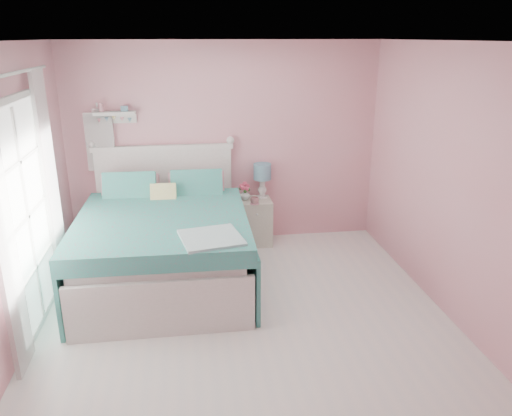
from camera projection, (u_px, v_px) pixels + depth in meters
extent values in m
plane|color=white|center=(247.00, 327.00, 4.78)|extent=(4.50, 4.50, 0.00)
plane|color=pink|center=(225.00, 145.00, 6.46)|extent=(4.00, 0.00, 4.00)
plane|color=pink|center=(308.00, 349.00, 2.25)|extent=(4.00, 0.00, 4.00)
plane|color=pink|center=(5.00, 208.00, 4.09)|extent=(0.00, 4.50, 4.50)
plane|color=pink|center=(460.00, 188.00, 4.62)|extent=(0.00, 4.50, 4.50)
plane|color=white|center=(245.00, 41.00, 3.93)|extent=(4.50, 4.50, 0.00)
cube|color=silver|center=(165.00, 261.00, 5.60)|extent=(1.72, 2.25, 0.49)
cube|color=silver|center=(163.00, 235.00, 5.49)|extent=(1.66, 2.19, 0.16)
cube|color=silver|center=(166.00, 198.00, 6.52)|extent=(1.72, 0.07, 1.27)
cube|color=silver|center=(163.00, 148.00, 6.30)|extent=(1.78, 0.09, 0.06)
cube|color=silver|center=(162.00, 309.00, 4.55)|extent=(1.72, 0.06, 0.56)
cube|color=teal|center=(162.00, 225.00, 5.30)|extent=(1.83, 1.99, 0.18)
cube|color=pink|center=(131.00, 191.00, 6.09)|extent=(0.69, 0.29, 0.43)
cube|color=pink|center=(197.00, 188.00, 6.20)|extent=(0.69, 0.29, 0.43)
cube|color=#CCBC59|center=(163.00, 196.00, 5.89)|extent=(0.30, 0.22, 0.31)
cube|color=beige|center=(255.00, 222.00, 6.62)|extent=(0.42, 0.39, 0.61)
cube|color=silver|center=(257.00, 214.00, 6.39)|extent=(0.36, 0.02, 0.16)
sphere|color=white|center=(257.00, 214.00, 6.37)|extent=(0.03, 0.03, 0.03)
cylinder|color=white|center=(262.00, 197.00, 6.62)|extent=(0.15, 0.15, 0.02)
cylinder|color=white|center=(262.00, 188.00, 6.58)|extent=(0.07, 0.07, 0.25)
cylinder|color=#6696AA|center=(262.00, 172.00, 6.50)|extent=(0.23, 0.23, 0.21)
imported|color=silver|center=(245.00, 195.00, 6.50)|extent=(0.16, 0.16, 0.14)
imported|color=tan|center=(255.00, 201.00, 6.35)|extent=(0.13, 0.13, 0.09)
sphere|color=#E44E6F|center=(245.00, 184.00, 6.46)|extent=(0.06, 0.06, 0.06)
sphere|color=#E44E6F|center=(248.00, 186.00, 6.49)|extent=(0.06, 0.06, 0.06)
sphere|color=#E44E6F|center=(242.00, 186.00, 6.47)|extent=(0.06, 0.06, 0.06)
sphere|color=#E44E6F|center=(247.00, 189.00, 6.45)|extent=(0.06, 0.06, 0.06)
sphere|color=#E44E6F|center=(243.00, 188.00, 6.45)|extent=(0.06, 0.06, 0.06)
cube|color=silver|center=(115.00, 113.00, 6.06)|extent=(0.50, 0.14, 0.04)
cube|color=silver|center=(116.00, 118.00, 6.14)|extent=(0.50, 0.03, 0.12)
cylinder|color=#D18C99|center=(101.00, 108.00, 6.02)|extent=(0.06, 0.06, 0.10)
cube|color=#6696AA|center=(124.00, 109.00, 6.06)|extent=(0.08, 0.06, 0.07)
cube|color=white|center=(100.00, 142.00, 6.16)|extent=(0.34, 0.03, 0.72)
cube|color=silver|center=(8.00, 100.00, 4.20)|extent=(0.04, 1.32, 0.06)
cube|color=silver|center=(43.00, 317.00, 4.88)|extent=(0.04, 1.32, 0.06)
cube|color=silver|center=(4.00, 247.00, 3.96)|extent=(0.04, 0.06, 2.10)
cube|color=silver|center=(45.00, 199.00, 5.14)|extent=(0.04, 0.06, 2.10)
cube|color=white|center=(27.00, 217.00, 4.54)|extent=(0.02, 1.20, 2.04)
cube|color=white|center=(4.00, 237.00, 3.82)|extent=(0.04, 0.40, 2.32)
cube|color=white|center=(51.00, 183.00, 5.21)|extent=(0.04, 0.40, 2.32)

